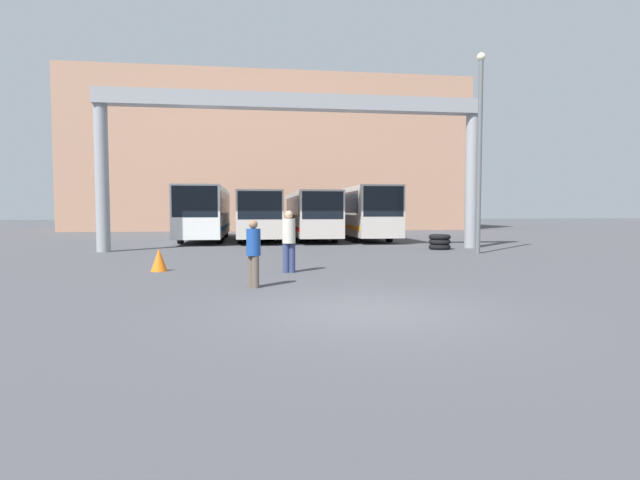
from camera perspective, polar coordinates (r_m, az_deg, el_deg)
name	(u,v)px	position (r m, az deg, el deg)	size (l,w,h in m)	color
ground_plane	(367,311)	(9.35, 5.37, -8.11)	(200.00, 200.00, 0.00)	#47474C
building_backdrop	(272,158)	(52.03, -5.56, 9.36)	(37.83, 12.00, 14.60)	tan
overhead_gantry	(296,127)	(23.99, -2.78, 12.76)	(18.05, 0.80, 7.29)	gray
bus_slot_0	(205,211)	(32.26, -12.96, 3.30)	(2.54, 11.93, 3.23)	silver
bus_slot_1	(258,213)	(31.65, -7.05, 3.10)	(2.53, 10.95, 2.98)	beige
bus_slot_2	(311,213)	(31.85, -1.07, 3.13)	(2.43, 10.92, 2.98)	beige
bus_slot_3	(360,210)	(32.75, 4.63, 3.42)	(2.45, 11.62, 3.28)	beige
pedestrian_near_center	(289,240)	(14.96, -3.57, 0.03)	(0.39, 0.39, 1.86)	navy
pedestrian_mid_right	(254,252)	(12.13, -7.60, -1.35)	(0.34, 0.34, 1.64)	brown
traffic_cone	(159,260)	(16.10, -17.92, -2.17)	(0.49, 0.49, 0.70)	orange
tire_stack	(440,242)	(24.60, 13.51, -0.21)	(1.04, 1.04, 0.72)	black
lamp_post	(480,146)	(22.78, 17.78, 10.23)	(0.36, 0.36, 8.55)	#595B60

